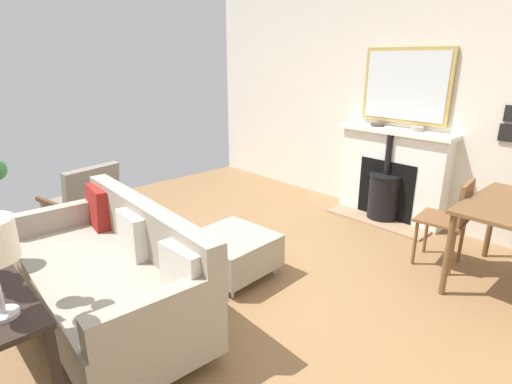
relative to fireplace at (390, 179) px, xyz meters
The scene contains 10 objects.
ground_plane 2.67m from the fireplace, ahead, with size 5.63×5.70×0.01m, color olive.
wall_left 0.99m from the fireplace, 122.45° to the right, with size 0.12×5.70×2.77m, color silver.
fireplace is the anchor object (origin of this frame).
mirror_over_mantel 1.08m from the fireplace, behind, with size 0.04×1.03×0.82m.
mantel_bowl_near 0.67m from the fireplace, 97.01° to the right, with size 0.16×0.16×0.04m.
mantel_bowl_far 0.67m from the fireplace, 97.34° to the left, with size 0.14×0.14×0.06m.
sofa 3.31m from the fireplace, ahead, with size 0.95×1.93×0.85m.
ottoman 2.27m from the fireplace, ahead, with size 0.69×0.70×0.38m.
armchair_accent 3.43m from the fireplace, 33.35° to the right, with size 0.77×0.70×0.82m.
dining_chair_near_fireplace 1.22m from the fireplace, 55.08° to the left, with size 0.45×0.45×0.83m.
Camera 1 is at (1.69, 2.60, 1.85)m, focal length 28.46 mm.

